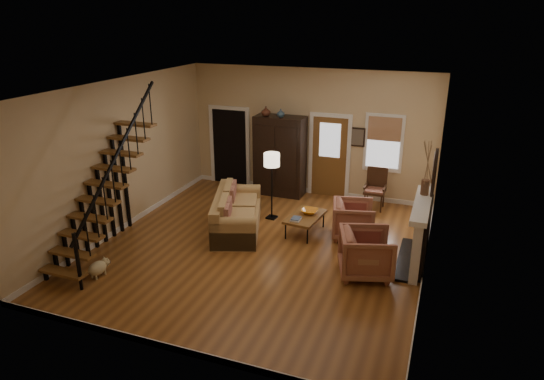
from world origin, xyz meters
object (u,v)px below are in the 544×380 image
(armchair_left, at_px, (366,253))
(armoire, at_px, (280,156))
(sofa, at_px, (237,213))
(armchair_right, at_px, (353,219))
(side_chair, at_px, (375,189))
(coffee_table, at_px, (305,224))
(floor_lamp, at_px, (272,186))

(armchair_left, bearing_deg, armoire, 22.65)
(armoire, relative_size, sofa, 0.96)
(armchair_right, height_order, side_chair, side_chair)
(coffee_table, relative_size, armchair_left, 1.14)
(armchair_left, height_order, armchair_right, armchair_left)
(armchair_left, distance_m, armchair_right, 1.62)
(sofa, relative_size, coffee_table, 2.02)
(floor_lamp, bearing_deg, armchair_left, -36.06)
(sofa, height_order, floor_lamp, floor_lamp)
(sofa, relative_size, side_chair, 2.15)
(armchair_left, bearing_deg, coffee_table, 32.11)
(coffee_table, relative_size, side_chair, 1.07)
(armchair_right, xyz_separation_m, side_chair, (0.18, 1.76, 0.11))
(sofa, bearing_deg, armchair_right, -7.07)
(armchair_right, bearing_deg, floor_lamp, 67.66)
(sofa, distance_m, floor_lamp, 1.07)
(armoire, xyz_separation_m, coffee_table, (1.35, -2.14, -0.84))
(armchair_left, relative_size, side_chair, 0.94)
(sofa, relative_size, armchair_right, 2.50)
(armoire, distance_m, coffee_table, 2.67)
(armchair_left, bearing_deg, sofa, 54.66)
(sofa, bearing_deg, floor_lamp, 40.36)
(floor_lamp, bearing_deg, coffee_table, -27.49)
(armchair_left, height_order, floor_lamp, floor_lamp)
(armoire, distance_m, armchair_left, 4.59)
(armoire, bearing_deg, side_chair, -4.48)
(coffee_table, bearing_deg, armchair_left, -40.59)
(sofa, distance_m, coffee_table, 1.53)
(sofa, distance_m, armchair_left, 3.20)
(armoire, height_order, sofa, armoire)
(armchair_right, height_order, floor_lamp, floor_lamp)
(armoire, height_order, coffee_table, armoire)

